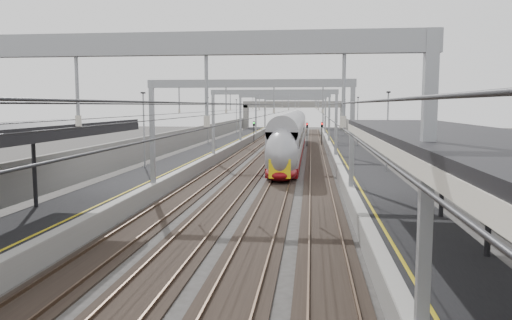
# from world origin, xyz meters

# --- Properties ---
(platform_left) EXTENTS (4.00, 120.00, 1.00)m
(platform_left) POSITION_xyz_m (-8.00, 45.00, 0.50)
(platform_left) COLOR black
(platform_left) RESTS_ON ground
(platform_right) EXTENTS (4.00, 120.00, 1.00)m
(platform_right) POSITION_xyz_m (8.00, 45.00, 0.50)
(platform_right) COLOR black
(platform_right) RESTS_ON ground
(tracks) EXTENTS (11.40, 140.00, 0.20)m
(tracks) POSITION_xyz_m (0.00, 45.00, 0.05)
(tracks) COLOR black
(tracks) RESTS_ON ground
(overhead_line) EXTENTS (13.00, 140.00, 6.60)m
(overhead_line) POSITION_xyz_m (0.00, 51.62, 6.14)
(overhead_line) COLOR gray
(overhead_line) RESTS_ON platform_left
(canopy_right) EXTENTS (4.40, 30.00, 4.24)m
(canopy_right) POSITION_xyz_m (8.03, 2.99, 5.09)
(canopy_right) COLOR black
(canopy_right) RESTS_ON platform_right
(overbridge) EXTENTS (22.00, 2.20, 6.90)m
(overbridge) POSITION_xyz_m (0.00, 100.00, 5.31)
(overbridge) COLOR gray
(overbridge) RESTS_ON ground
(wall_left) EXTENTS (0.30, 120.00, 3.20)m
(wall_left) POSITION_xyz_m (-11.20, 45.00, 1.60)
(wall_left) COLOR gray
(wall_left) RESTS_ON ground
(wall_right) EXTENTS (0.30, 120.00, 3.20)m
(wall_right) POSITION_xyz_m (11.20, 45.00, 1.60)
(wall_right) COLOR gray
(wall_right) RESTS_ON ground
(train) EXTENTS (2.63, 47.89, 4.16)m
(train) POSITION_xyz_m (1.50, 50.26, 2.04)
(train) COLOR maroon
(train) RESTS_ON ground
(signal_green) EXTENTS (0.32, 0.32, 3.48)m
(signal_green) POSITION_xyz_m (-5.20, 69.25, 2.42)
(signal_green) COLOR black
(signal_green) RESTS_ON ground
(signal_red_near) EXTENTS (0.32, 0.32, 3.48)m
(signal_red_near) POSITION_xyz_m (3.20, 64.86, 2.42)
(signal_red_near) COLOR black
(signal_red_near) RESTS_ON ground
(signal_red_far) EXTENTS (0.32, 0.32, 3.48)m
(signal_red_far) POSITION_xyz_m (5.40, 66.66, 2.42)
(signal_red_far) COLOR black
(signal_red_far) RESTS_ON ground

